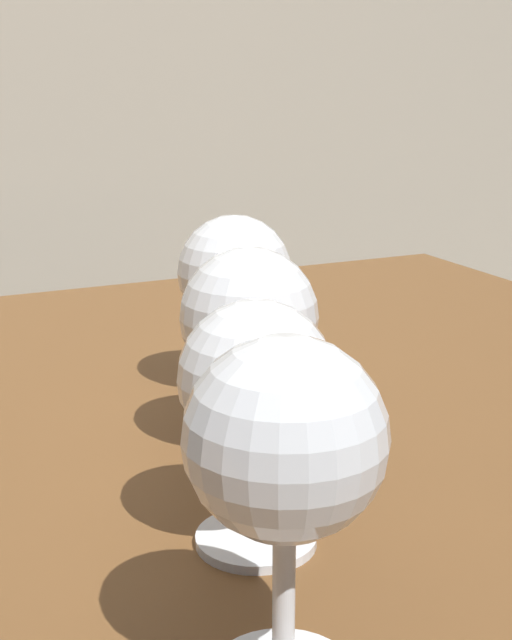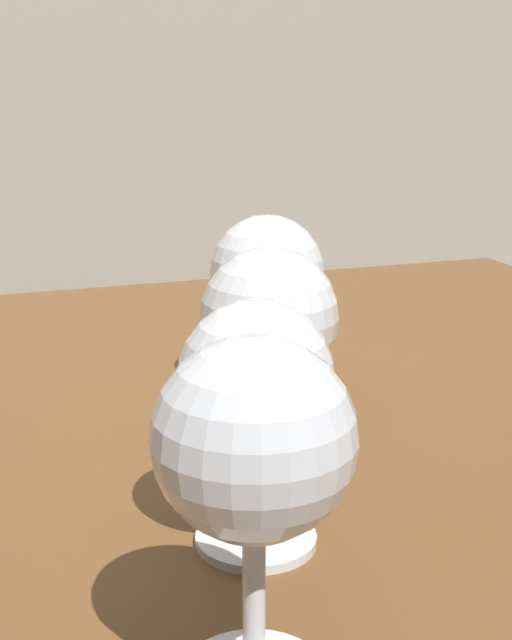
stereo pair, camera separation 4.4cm
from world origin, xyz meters
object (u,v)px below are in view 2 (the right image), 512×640
object	(u,v)px
wine_glass_rose	(254,450)
wine_glass_amber	(267,276)
wine_glass_cabernet	(256,386)
wine_glass_empty	(269,320)

from	to	relation	value
wine_glass_rose	wine_glass_amber	size ratio (longest dim) A/B	1.08
wine_glass_cabernet	wine_glass_empty	bearing A→B (deg)	67.27
wine_glass_rose	wine_glass_empty	bearing A→B (deg)	68.96
wine_glass_empty	wine_glass_cabernet	bearing A→B (deg)	-112.73
wine_glass_cabernet	wine_glass_amber	size ratio (longest dim) A/B	0.97
wine_glass_rose	wine_glass_amber	bearing A→B (deg)	69.70
wine_glass_rose	wine_glass_cabernet	size ratio (longest dim) A/B	1.12
wine_glass_cabernet	wine_glass_empty	world-z (taller)	wine_glass_empty
wine_glass_cabernet	wine_glass_amber	xyz separation A→B (m)	(0.08, 0.21, 0.00)
wine_glass_amber	wine_glass_cabernet	bearing A→B (deg)	-110.83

